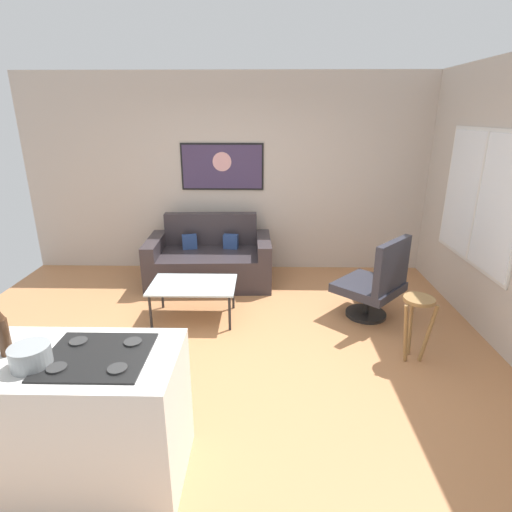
{
  "coord_description": "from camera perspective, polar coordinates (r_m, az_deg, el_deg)",
  "views": [
    {
      "loc": [
        0.27,
        -3.53,
        2.25
      ],
      "look_at": [
        0.18,
        0.9,
        0.7
      ],
      "focal_mm": 28.67,
      "sensor_mm": 36.0,
      "label": 1
    }
  ],
  "objects": [
    {
      "name": "couch",
      "position": [
        5.72,
        -6.43,
        -0.72
      ],
      "size": [
        1.7,
        0.98,
        0.91
      ],
      "color": "#322B2F",
      "rests_on": "ground"
    },
    {
      "name": "kitchen_counter",
      "position": [
        3.0,
        -25.16,
        -19.73
      ],
      "size": [
        1.47,
        0.69,
        0.92
      ],
      "color": "white",
      "rests_on": "ground"
    },
    {
      "name": "armchair",
      "position": [
        4.81,
        16.43,
        -3.58
      ],
      "size": [
        0.92,
        0.92,
        0.97
      ],
      "color": "black",
      "rests_on": "ground"
    },
    {
      "name": "mixing_bowl",
      "position": [
        2.68,
        -28.93,
        -12.19
      ],
      "size": [
        0.22,
        0.22,
        0.13
      ],
      "color": "gray",
      "rests_on": "kitchen_counter"
    },
    {
      "name": "coffee_table",
      "position": [
        4.68,
        -8.76,
        -4.26
      ],
      "size": [
        0.96,
        0.63,
        0.43
      ],
      "color": "silver",
      "rests_on": "ground"
    },
    {
      "name": "soda_bottle_2",
      "position": [
        2.83,
        -31.85,
        -9.01
      ],
      "size": [
        0.07,
        0.07,
        0.33
      ],
      "color": "#462B1A",
      "rests_on": "kitchen_counter"
    },
    {
      "name": "back_wall",
      "position": [
        6.02,
        -1.39,
        11.16
      ],
      "size": [
        6.4,
        0.05,
        2.8
      ],
      "primitive_type": "cube",
      "color": "beige",
      "rests_on": "ground"
    },
    {
      "name": "ground",
      "position": [
        4.2,
        -2.72,
        -13.43
      ],
      "size": [
        6.4,
        6.4,
        0.04
      ],
      "primitive_type": "cube",
      "color": "#B6784B"
    },
    {
      "name": "wall_painting",
      "position": [
        5.98,
        -4.73,
        12.3
      ],
      "size": [
        1.18,
        0.03,
        0.66
      ],
      "color": "black"
    },
    {
      "name": "bar_stool",
      "position": [
        4.13,
        21.55,
        -7.53
      ],
      "size": [
        0.33,
        0.32,
        0.65
      ],
      "color": "olive",
      "rests_on": "ground"
    },
    {
      "name": "window",
      "position": [
        5.07,
        28.61,
        7.08
      ],
      "size": [
        0.03,
        1.6,
        1.46
      ],
      "color": "silver"
    }
  ]
}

